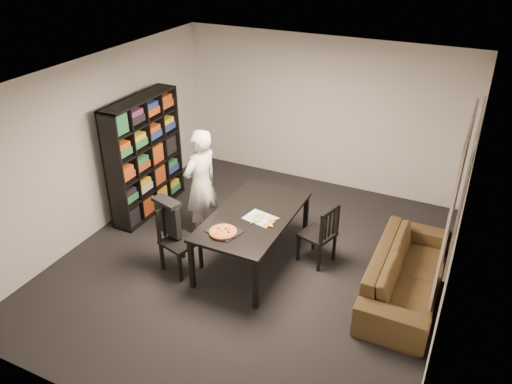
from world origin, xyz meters
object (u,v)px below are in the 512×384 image
at_px(dining_table, 253,219).
at_px(chair_left, 175,234).
at_px(person, 201,185).
at_px(bookshelf, 145,156).
at_px(chair_right, 323,232).
at_px(baking_tray, 224,231).
at_px(pepperoni_pizza, 223,232).
at_px(sofa, 407,273).

height_order(dining_table, chair_left, chair_left).
relative_size(chair_left, person, 0.55).
relative_size(bookshelf, chair_right, 2.12).
bearing_deg(bookshelf, dining_table, -14.50).
height_order(chair_left, person, person).
bearing_deg(baking_tray, person, 135.51).
xyz_separation_m(chair_left, baking_tray, (0.74, 0.03, 0.23)).
xyz_separation_m(bookshelf, pepperoni_pizza, (2.01, -1.12, -0.17)).
height_order(dining_table, pepperoni_pizza, pepperoni_pizza).
relative_size(chair_right, sofa, 0.42).
bearing_deg(sofa, chair_left, 104.96).
bearing_deg(pepperoni_pizza, chair_right, 42.93).
bearing_deg(chair_left, baking_tray, -71.28).
bearing_deg(bookshelf, pepperoni_pizza, -29.22).
xyz_separation_m(dining_table, person, (-0.97, 0.29, 0.16)).
xyz_separation_m(bookshelf, baking_tray, (2.00, -1.08, -0.19)).
height_order(chair_left, sofa, chair_left).
bearing_deg(sofa, dining_table, 96.20).
relative_size(person, baking_tray, 4.23).
distance_m(pepperoni_pizza, sofa, 2.37).
relative_size(chair_left, sofa, 0.44).
bearing_deg(dining_table, person, 163.48).
distance_m(dining_table, baking_tray, 0.55).
height_order(pepperoni_pizza, sofa, pepperoni_pizza).
bearing_deg(sofa, bookshelf, 85.46).
bearing_deg(baking_tray, chair_left, -177.28).
bearing_deg(baking_tray, dining_table, 74.54).
xyz_separation_m(dining_table, chair_right, (0.87, 0.37, -0.18)).
xyz_separation_m(dining_table, baking_tray, (-0.15, -0.53, 0.07)).
xyz_separation_m(chair_left, chair_right, (1.75, 0.93, -0.02)).
height_order(baking_tray, pepperoni_pizza, pepperoni_pizza).
bearing_deg(pepperoni_pizza, chair_left, 179.32).
xyz_separation_m(chair_right, pepperoni_pizza, (-1.01, -0.94, 0.27)).
xyz_separation_m(pepperoni_pizza, sofa, (2.19, 0.79, -0.47)).
bearing_deg(bookshelf, sofa, -4.54).
bearing_deg(chair_right, person, -70.16).
xyz_separation_m(person, baking_tray, (0.83, -0.81, -0.09)).
height_order(bookshelf, dining_table, bookshelf).
xyz_separation_m(chair_left, sofa, (2.93, 0.78, -0.22)).
height_order(bookshelf, chair_right, bookshelf).
relative_size(chair_right, pepperoni_pizza, 2.56).
distance_m(baking_tray, sofa, 2.36).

